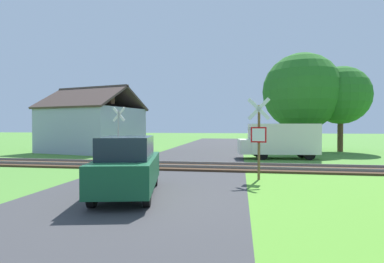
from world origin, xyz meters
TOP-DOWN VIEW (x-y plane):
  - ground_plane at (0.00, 0.00)m, footprint 160.00×160.00m
  - road_asphalt at (0.00, 2.00)m, footprint 6.57×80.00m
  - rail_track at (0.00, 6.66)m, footprint 60.00×2.60m
  - stop_sign_near at (3.77, 3.68)m, footprint 0.86×0.23m
  - crossing_sign_far at (-4.09, 8.67)m, footprint 0.86×0.22m
  - house at (-8.91, 14.69)m, footprint 8.18×7.68m
  - tree_far at (11.17, 17.96)m, footprint 4.70×4.70m
  - tree_right at (8.11, 17.97)m, footprint 6.38×6.38m
  - mail_truck at (5.58, 11.60)m, footprint 5.06×2.35m
  - parked_car at (-0.29, 0.39)m, footprint 2.44×4.25m

SIDE VIEW (x-z plane):
  - ground_plane at x=0.00m, z-range 0.00..0.00m
  - road_asphalt at x=0.00m, z-range 0.00..0.01m
  - rail_track at x=0.00m, z-range -0.05..0.17m
  - parked_car at x=-0.29m, z-range 0.00..1.78m
  - mail_truck at x=5.58m, z-range 0.12..2.36m
  - stop_sign_near at x=3.77m, z-range 0.17..3.36m
  - crossing_sign_far at x=-4.09m, z-range 0.25..3.48m
  - house at x=-8.91m, z-range -0.74..4.58m
  - tree_far at x=11.17m, z-range 1.11..8.07m
  - tree_right at x=8.11m, z-range 0.88..9.04m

